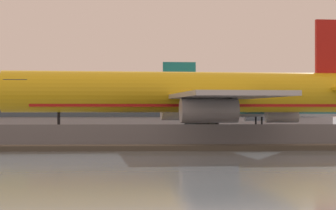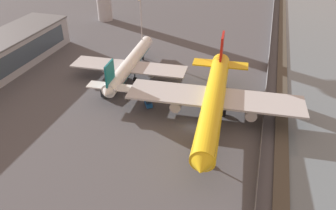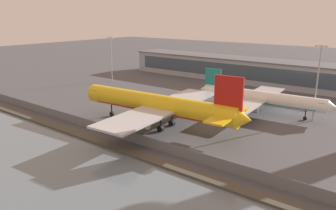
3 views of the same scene
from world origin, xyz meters
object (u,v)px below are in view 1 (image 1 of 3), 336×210
cargo_jet_yellow (193,94)px  passenger_jet_white_teal (270,106)px  baggage_tug (191,131)px  ops_van (201,125)px

cargo_jet_yellow → passenger_jet_white_teal: cargo_jet_yellow is taller
passenger_jet_white_teal → baggage_tug: 18.09m
baggage_tug → ops_van: 12.82m
cargo_jet_yellow → ops_van: 30.50m
cargo_jet_yellow → ops_van: size_ratio=9.24×
cargo_jet_yellow → baggage_tug: size_ratio=14.28×
cargo_jet_yellow → passenger_jet_white_teal: size_ratio=1.25×
baggage_tug → ops_van: size_ratio=0.65×
cargo_jet_yellow → ops_van: cargo_jet_yellow is taller
cargo_jet_yellow → passenger_jet_white_teal: 32.05m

